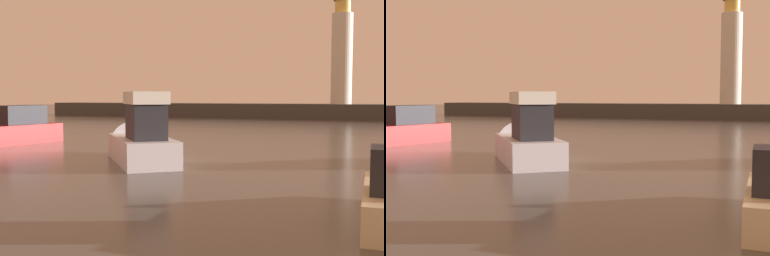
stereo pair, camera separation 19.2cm
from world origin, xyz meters
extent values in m
plane|color=#4C4742|center=(0.00, 30.69, 0.00)|extent=(220.00, 220.00, 0.00)
cube|color=#423F3D|center=(0.00, 61.39, 1.00)|extent=(82.74, 5.23, 1.99)
cylinder|color=silver|center=(1.86, 61.39, 7.84)|extent=(2.64, 2.64, 11.69)
cylinder|color=#F2CC59|center=(1.86, 61.39, 14.50)|extent=(1.98, 1.98, 1.64)
cube|color=#B21E1E|center=(-15.71, 20.18, 0.61)|extent=(4.43, 7.92, 1.21)
cube|color=#232328|center=(-15.42, 21.48, 1.81)|extent=(2.62, 3.33, 1.21)
cube|color=silver|center=(-3.82, 16.25, 0.58)|extent=(5.46, 6.06, 1.16)
cone|color=silver|center=(-6.01, 19.02, 0.64)|extent=(2.97, 2.95, 2.17)
cube|color=#232328|center=(-3.16, 15.42, 1.91)|extent=(2.56, 2.72, 1.51)
cube|color=silver|center=(-3.16, 15.42, 2.93)|extent=(2.82, 2.99, 0.53)
camera|label=1|loc=(6.04, -2.66, 3.00)|focal=43.93mm
camera|label=2|loc=(6.22, -2.59, 3.00)|focal=43.93mm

